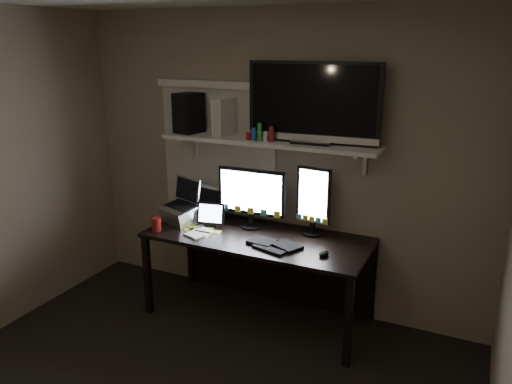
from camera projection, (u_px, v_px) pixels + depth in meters
The scene contains 18 objects.
back_wall at pixel (276, 163), 4.18m from camera, with size 3.60×3.60×0.00m, color #7A6A57.
window_blinds at pixel (218, 152), 4.38m from camera, with size 1.10×0.02×1.10m, color beige.
desk at pixel (264, 251), 4.17m from camera, with size 1.80×0.75×0.73m.
wall_shelf at pixel (268, 141), 3.97m from camera, with size 1.80×0.35×0.03m, color beige.
monitor_landscape at pixel (252, 198), 4.12m from camera, with size 0.59×0.06×0.52m, color black.
monitor_portrait at pixel (313, 201), 3.96m from camera, with size 0.28×0.05×0.57m, color black.
keyboard at pixel (274, 244), 3.81m from camera, with size 0.42×0.17×0.03m, color black.
mouse at pixel (324, 254), 3.63m from camera, with size 0.06×0.10×0.04m, color black.
notepad at pixel (200, 233), 4.05m from camera, with size 0.15×0.22×0.01m, color white.
tablet at pixel (211, 215), 4.19m from camera, with size 0.24×0.10×0.21m, color black.
file_sorter at pixel (210, 202), 4.40m from camera, with size 0.22×0.10×0.28m, color black.
laptop at pixel (180, 202), 4.25m from camera, with size 0.33×0.27×0.37m, color #BCBDC1.
cup at pixel (156, 224), 4.10m from camera, with size 0.08×0.08×0.11m, color maroon.
sticky_notes at pixel (203, 230), 4.12m from camera, with size 0.33×0.24×0.00m, color yellow, non-canonical shape.
tv at pixel (314, 103), 3.74m from camera, with size 1.02×0.18×0.61m, color black.
game_console at pixel (225, 117), 4.11m from camera, with size 0.08×0.26×0.31m, color beige.
speaker at pixel (189, 113), 4.23m from camera, with size 0.18×0.22×0.33m, color black.
bottles at pixel (260, 132), 3.89m from camera, with size 0.22×0.05×0.14m, color #A50F0C, non-canonical shape.
Camera 1 is at (1.58, -1.96, 2.23)m, focal length 35.00 mm.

